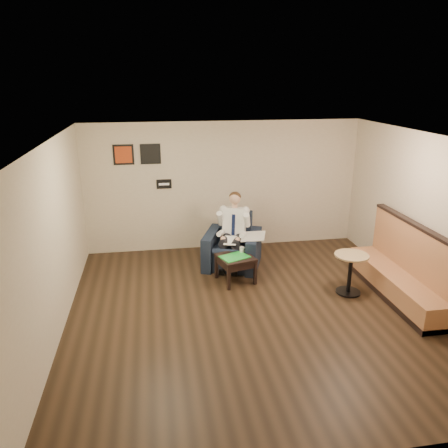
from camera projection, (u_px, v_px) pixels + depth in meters
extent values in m
plane|color=black|center=(254.00, 311.00, 7.20)|extent=(6.00, 6.00, 0.00)
cube|color=beige|center=(224.00, 186.00, 9.55)|extent=(6.00, 0.02, 2.80)
cube|color=beige|center=(333.00, 341.00, 3.94)|extent=(6.00, 0.02, 2.80)
cube|color=beige|center=(53.00, 243.00, 6.28)|extent=(0.02, 6.00, 2.80)
cube|color=beige|center=(432.00, 221.00, 7.22)|extent=(0.02, 6.00, 2.80)
cube|color=white|center=(258.00, 140.00, 6.30)|extent=(6.00, 6.00, 0.02)
cube|color=black|center=(164.00, 184.00, 9.30)|extent=(0.32, 0.02, 0.20)
cube|color=#B03A15|center=(123.00, 155.00, 8.97)|extent=(0.42, 0.03, 0.42)
cube|color=black|center=(151.00, 154.00, 9.06)|extent=(0.42, 0.03, 0.42)
cube|color=black|center=(232.00, 242.00, 8.79)|extent=(1.38, 1.38, 1.04)
cube|color=white|center=(230.00, 240.00, 8.52)|extent=(0.32, 0.39, 0.01)
cube|color=silver|center=(253.00, 236.00, 8.55)|extent=(0.60, 0.67, 0.01)
cube|color=black|center=(236.00, 269.00, 8.19)|extent=(0.75, 0.75, 0.50)
cube|color=green|center=(235.00, 257.00, 8.07)|extent=(0.60, 0.53, 0.01)
cylinder|color=white|center=(242.00, 250.00, 8.28)|extent=(0.11, 0.11, 0.11)
cube|color=black|center=(234.00, 252.00, 8.28)|extent=(0.16, 0.09, 0.01)
cube|color=#A1663E|center=(400.00, 262.00, 7.50)|extent=(0.60, 2.53, 1.30)
cylinder|color=#9D7F55|center=(350.00, 274.00, 7.70)|extent=(0.73, 0.73, 0.74)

